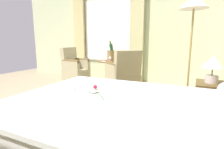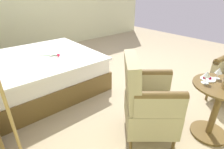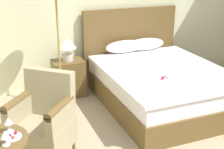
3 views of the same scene
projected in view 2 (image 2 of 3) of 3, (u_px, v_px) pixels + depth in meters
The scene contains 7 objects.
ground_plane at pixel (132, 73), 3.60m from camera, with size 7.42×7.42×0.00m, color tan.
bed at pixel (24, 75), 2.77m from camera, with size 1.69×2.18×1.28m.
side_table_round at pixel (216, 108), 1.92m from camera, with size 0.59×0.59×0.66m.
wine_glass_near_bucket at pixel (219, 71), 1.89m from camera, with size 0.08×0.08×0.13m.
wine_glass_near_edge at pixel (207, 75), 1.80m from camera, with size 0.08×0.08×0.14m.
snack_plate at pixel (208, 79), 1.91m from camera, with size 0.16×0.16×0.04m.
armchair_by_window at pixel (147, 102), 1.91m from camera, with size 0.79×0.79×0.96m.
Camera 2 is at (-2.21, 2.42, 1.56)m, focal length 28.00 mm.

